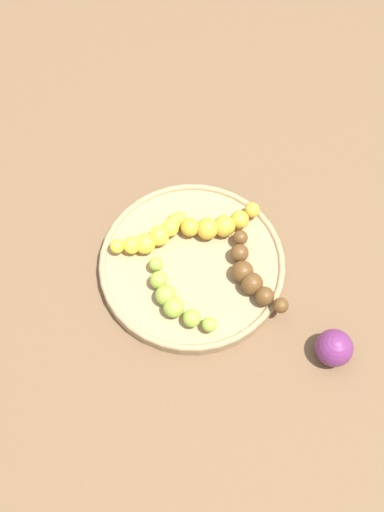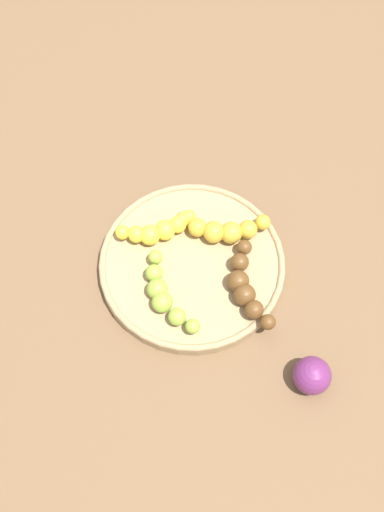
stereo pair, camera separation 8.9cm
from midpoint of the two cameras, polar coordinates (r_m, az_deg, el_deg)
The scene contains 7 objects.
ground_plane at distance 0.92m, azimuth -2.75°, elevation -1.35°, with size 2.40×2.40×0.00m, color brown.
fruit_bowl at distance 0.91m, azimuth -2.78°, elevation -1.01°, with size 0.28×0.28×0.02m.
banana_spotted at distance 0.92m, azimuth -0.61°, elevation 2.71°, with size 0.08×0.13×0.03m.
banana_yellow at distance 0.91m, azimuth -6.55°, elevation 1.51°, with size 0.09×0.09×0.03m.
banana_green at distance 0.87m, azimuth -4.57°, elevation -4.29°, with size 0.09×0.12×0.03m.
banana_overripe at distance 0.88m, azimuth 2.61°, elevation -2.00°, with size 0.11×0.11×0.03m.
plum_purple at distance 0.86m, azimuth 10.10°, elevation -8.64°, with size 0.05×0.05×0.05m, color #662659.
Camera 1 is at (0.39, 0.13, 0.83)m, focal length 43.37 mm.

